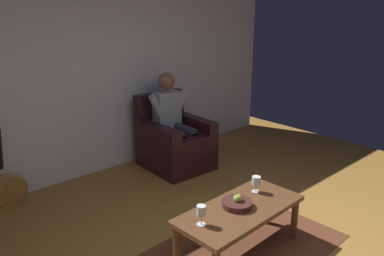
% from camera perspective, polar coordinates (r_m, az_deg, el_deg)
% --- Properties ---
extents(wall_back, '(6.06, 0.06, 2.61)m').
position_cam_1_polar(wall_back, '(4.75, -15.23, 8.41)').
color(wall_back, silver).
rests_on(wall_back, ground).
extents(rug, '(1.87, 1.18, 0.01)m').
position_cam_1_polar(rug, '(3.48, 6.92, -17.78)').
color(rug, brown).
rests_on(rug, ground).
extents(armchair, '(0.77, 0.86, 0.94)m').
position_cam_1_polar(armchair, '(4.99, -2.69, -2.18)').
color(armchair, black).
rests_on(armchair, ground).
extents(person_seated, '(0.61, 0.60, 1.22)m').
position_cam_1_polar(person_seated, '(4.90, -2.87, 1.51)').
color(person_seated, '#95A5A8').
rests_on(person_seated, ground).
extents(coffee_table, '(1.16, 0.55, 0.43)m').
position_cam_1_polar(coffee_table, '(3.28, 7.16, -12.61)').
color(coffee_table, brown).
rests_on(coffee_table, ground).
extents(guitar, '(0.37, 0.33, 0.97)m').
position_cam_1_polar(guitar, '(4.48, -25.73, -7.81)').
color(guitar, '#B67E40').
rests_on(guitar, ground).
extents(wine_glass_near, '(0.07, 0.07, 0.16)m').
position_cam_1_polar(wine_glass_near, '(2.95, 1.38, -12.37)').
color(wine_glass_near, silver).
rests_on(wine_glass_near, coffee_table).
extents(wine_glass_far, '(0.08, 0.08, 0.15)m').
position_cam_1_polar(wine_glass_far, '(3.48, 9.53, -7.84)').
color(wine_glass_far, silver).
rests_on(wine_glass_far, coffee_table).
extents(fruit_bowl, '(0.25, 0.25, 0.11)m').
position_cam_1_polar(fruit_bowl, '(3.25, 6.74, -11.02)').
color(fruit_bowl, '#41211E').
rests_on(fruit_bowl, coffee_table).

